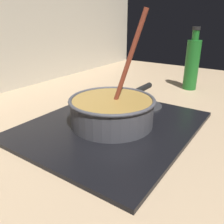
% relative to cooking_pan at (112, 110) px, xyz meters
% --- Properties ---
extents(ground, '(2.40, 1.60, 0.04)m').
position_rel_cooking_pan_xyz_m(ground, '(-0.07, -0.15, -0.08)').
color(ground, '#9E8466').
extents(hob_plate, '(0.56, 0.48, 0.01)m').
position_rel_cooking_pan_xyz_m(hob_plate, '(-0.00, 0.00, -0.05)').
color(hob_plate, black).
rests_on(hob_plate, ground).
extents(burner_ring, '(0.19, 0.19, 0.01)m').
position_rel_cooking_pan_xyz_m(burner_ring, '(-0.00, 0.00, -0.04)').
color(burner_ring, '#592D0C').
rests_on(burner_ring, hob_plate).
extents(spare_burner, '(0.16, 0.16, 0.01)m').
position_rel_cooking_pan_xyz_m(spare_burner, '(0.19, 0.00, -0.04)').
color(spare_burner, '#262628').
rests_on(spare_burner, hob_plate).
extents(cooking_pan, '(0.40, 0.27, 0.35)m').
position_rel_cooking_pan_xyz_m(cooking_pan, '(0.00, 0.00, 0.00)').
color(cooking_pan, '#38383D').
rests_on(cooking_pan, hob_plate).
extents(sauce_bottle, '(0.07, 0.07, 0.29)m').
position_rel_cooking_pan_xyz_m(sauce_bottle, '(0.58, -0.07, 0.07)').
color(sauce_bottle, '#19591E').
rests_on(sauce_bottle, ground).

